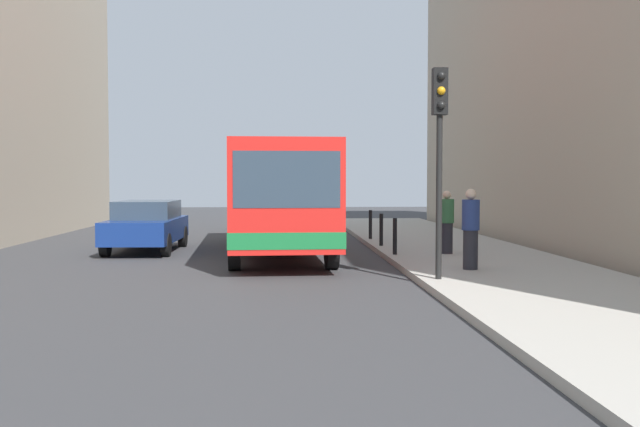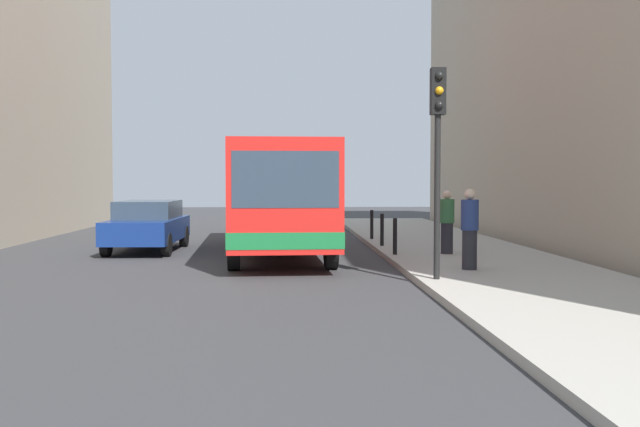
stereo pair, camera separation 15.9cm
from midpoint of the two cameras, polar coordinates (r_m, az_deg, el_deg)
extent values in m
plane|color=#38383A|center=(17.24, -4.43, -4.35)|extent=(80.00, 80.00, 0.00)
cube|color=#ADA89E|center=(17.91, 13.15, -3.91)|extent=(4.40, 40.00, 0.15)
cube|color=red|center=(20.91, -3.14, 1.68)|extent=(2.97, 11.10, 2.50)
cube|color=#197238|center=(20.95, -3.13, -0.92)|extent=(2.99, 11.12, 0.36)
cube|color=#2D3D4C|center=(15.44, -2.40, 2.66)|extent=(2.26, 0.16, 1.20)
cube|color=#2D3D4C|center=(21.41, -3.19, 2.64)|extent=(2.92, 9.50, 1.00)
cylinder|color=black|center=(17.18, 1.12, -2.69)|extent=(0.32, 1.01, 1.00)
cylinder|color=black|center=(17.08, -6.45, -2.74)|extent=(0.32, 1.01, 1.00)
cylinder|color=black|center=(24.92, -0.85, -1.04)|extent=(0.32, 1.01, 1.00)
cylinder|color=black|center=(24.85, -6.06, -1.07)|extent=(0.32, 1.01, 1.00)
cube|color=navy|center=(22.05, -13.04, -1.22)|extent=(1.90, 4.44, 0.64)
cube|color=#2D3D4C|center=(22.16, -12.98, 0.30)|extent=(1.65, 2.50, 0.52)
cylinder|color=black|center=(20.45, -11.62, -2.40)|extent=(0.23, 0.64, 0.64)
cylinder|color=black|center=(20.80, -16.07, -2.36)|extent=(0.23, 0.64, 0.64)
cylinder|color=black|center=(23.40, -10.33, -1.77)|extent=(0.23, 0.64, 0.64)
cylinder|color=black|center=(23.71, -14.25, -1.75)|extent=(0.23, 0.64, 0.64)
cube|color=black|center=(30.50, -3.23, -0.12)|extent=(1.92, 4.45, 0.64)
cube|color=#2D3D4C|center=(30.62, -3.22, 0.98)|extent=(1.67, 2.51, 0.52)
cylinder|color=black|center=(29.00, -1.72, -0.89)|extent=(0.24, 0.65, 0.64)
cylinder|color=black|center=(29.06, -4.95, -0.89)|extent=(0.24, 0.65, 0.64)
cylinder|color=black|center=(31.99, -1.66, -0.56)|extent=(0.24, 0.65, 0.64)
cylinder|color=black|center=(32.05, -4.60, -0.56)|extent=(0.24, 0.65, 0.64)
cylinder|color=black|center=(14.46, 9.40, 1.25)|extent=(0.12, 0.12, 3.20)
cube|color=black|center=(14.56, 9.46, 9.34)|extent=(0.28, 0.24, 0.90)
sphere|color=black|center=(14.47, 9.58, 10.50)|extent=(0.16, 0.16, 0.16)
sphere|color=orange|center=(14.44, 9.57, 9.40)|extent=(0.16, 0.16, 0.16)
sphere|color=black|center=(14.41, 9.56, 8.29)|extent=(0.16, 0.16, 0.16)
cylinder|color=black|center=(19.19, 6.08, -1.77)|extent=(0.11, 0.11, 0.95)
cylinder|color=black|center=(21.71, 5.05, -1.26)|extent=(0.11, 0.11, 0.95)
cylinder|color=black|center=(24.24, 4.23, -0.86)|extent=(0.11, 0.11, 0.95)
cylinder|color=#26262D|center=(16.22, 11.81, -2.78)|extent=(0.32, 0.32, 0.86)
cylinder|color=navy|center=(16.16, 11.83, -0.11)|extent=(0.38, 0.38, 0.66)
sphere|color=beige|center=(16.15, 11.85, 1.48)|extent=(0.24, 0.24, 0.24)
cylinder|color=#26262D|center=(19.59, 10.06, -1.91)|extent=(0.32, 0.32, 0.81)
cylinder|color=#336B3F|center=(19.55, 10.07, 0.19)|extent=(0.38, 0.38, 0.63)
sphere|color=beige|center=(19.54, 10.08, 1.43)|extent=(0.22, 0.22, 0.22)
camera|label=1|loc=(0.08, -89.76, 0.01)|focal=41.21mm
camera|label=2|loc=(0.08, 90.24, -0.01)|focal=41.21mm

